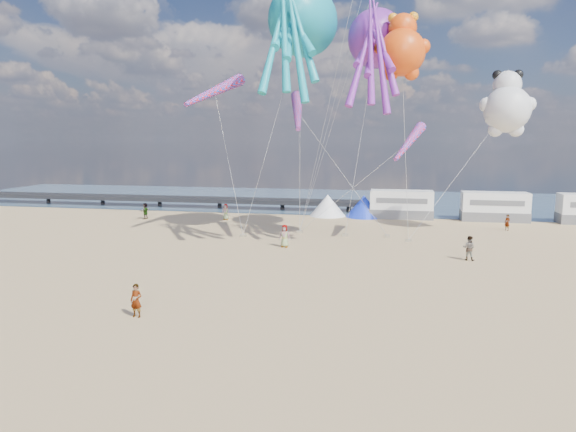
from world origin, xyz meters
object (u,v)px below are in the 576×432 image
at_px(sandbag_a, 243,236).
at_px(sandbag_b, 345,235).
at_px(beachgoer_0, 285,236).
at_px(beachgoer_6, 226,212).
at_px(motorhome_1, 494,207).
at_px(beachgoer_4, 145,211).
at_px(kite_panda, 507,109).
at_px(windsock_left, 215,91).
at_px(beachgoer_1, 469,248).
at_px(standing_person, 136,301).
at_px(sandbag_d, 387,236).
at_px(windsock_right, 409,142).
at_px(kite_teddy_orange, 402,52).
at_px(motorhome_0, 401,204).
at_px(beachgoer_5, 507,223).
at_px(kite_octopus_purple, 376,39).
at_px(tent_blue, 364,206).
at_px(windsock_mid, 297,112).
at_px(kite_octopus_teal, 303,21).
at_px(tent_white, 328,205).
at_px(sandbag_c, 408,241).
at_px(sandbag_e, 300,232).

relative_size(sandbag_a, sandbag_b, 1.00).
bearing_deg(beachgoer_0, beachgoer_6, 128.36).
height_order(motorhome_1, beachgoer_4, motorhome_1).
relative_size(beachgoer_4, kite_panda, 0.26).
distance_m(sandbag_a, windsock_left, 12.66).
relative_size(beachgoer_6, sandbag_a, 3.38).
height_order(beachgoer_1, sandbag_b, beachgoer_1).
height_order(standing_person, sandbag_a, standing_person).
relative_size(sandbag_d, windsock_right, 0.09).
bearing_deg(kite_teddy_orange, motorhome_0, 70.66).
xyz_separation_m(beachgoer_0, beachgoer_5, (18.87, 11.48, -0.15)).
bearing_deg(kite_octopus_purple, sandbag_a, 175.43).
relative_size(tent_blue, windsock_mid, 0.59).
distance_m(tent_blue, kite_octopus_teal, 22.01).
bearing_deg(motorhome_0, sandbag_b, -112.74).
bearing_deg(beachgoer_0, kite_octopus_purple, 39.15).
bearing_deg(beachgoer_4, tent_blue, 114.09).
distance_m(sandbag_a, kite_panda, 25.04).
relative_size(tent_white, beachgoer_4, 2.31).
bearing_deg(sandbag_c, beachgoer_6, 155.77).
relative_size(motorhome_0, sandbag_e, 13.20).
relative_size(beachgoer_6, kite_octopus_teal, 0.14).
xyz_separation_m(beachgoer_1, beachgoer_4, (-31.24, 13.02, -0.01)).
height_order(sandbag_c, kite_panda, kite_panda).
xyz_separation_m(tent_white, beachgoer_6, (-10.25, -4.86, -0.35)).
relative_size(beachgoer_0, beachgoer_5, 1.20).
height_order(tent_white, beachgoer_0, tent_white).
xyz_separation_m(sandbag_a, sandbag_d, (12.37, 2.36, 0.00)).
distance_m(sandbag_b, sandbag_d, 3.63).
xyz_separation_m(beachgoer_5, sandbag_e, (-18.79, -5.18, -0.64)).
bearing_deg(windsock_mid, beachgoer_4, 141.09).
bearing_deg(kite_panda, sandbag_b, -155.02).
bearing_deg(sandbag_d, sandbag_b, -175.47).
height_order(kite_octopus_purple, windsock_right, kite_octopus_purple).
bearing_deg(beachgoer_6, motorhome_0, 9.69).
relative_size(beachgoer_1, windsock_left, 0.23).
distance_m(beachgoer_5, sandbag_a, 24.67).
distance_m(motorhome_0, standing_person, 36.87).
distance_m(beachgoer_1, windsock_left, 24.31).
distance_m(motorhome_1, windsock_left, 31.01).
relative_size(sandbag_b, windsock_right, 0.09).
relative_size(tent_white, sandbag_d, 8.00).
bearing_deg(sandbag_c, kite_octopus_purple, 164.27).
height_order(beachgoer_5, sandbag_e, beachgoer_5).
xyz_separation_m(motorhome_0, standing_person, (-12.89, -34.54, -0.68)).
height_order(standing_person, windsock_right, windsock_right).
bearing_deg(kite_panda, beachgoer_4, -171.53).
bearing_deg(tent_blue, kite_octopus_teal, -108.15).
relative_size(beachgoer_6, sandbag_e, 3.38).
bearing_deg(sandbag_a, kite_teddy_orange, -10.79).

